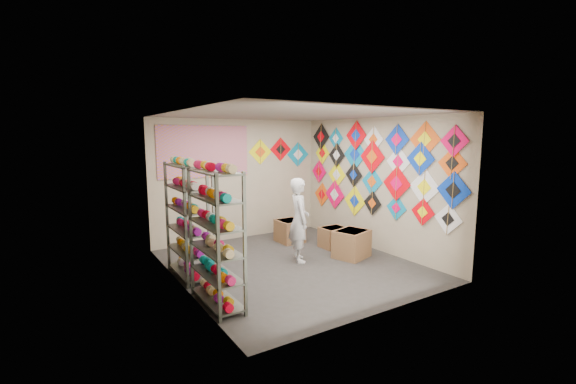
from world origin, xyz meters
TOP-DOWN VIEW (x-y plane):
  - ground at (0.00, 0.00)m, footprint 4.50×4.50m
  - room_walls at (0.00, 0.00)m, footprint 4.50×4.50m
  - shelf_rack_front at (-1.78, -0.85)m, footprint 0.40×1.10m
  - shelf_rack_back at (-1.78, 0.45)m, footprint 0.40×1.10m
  - string_spools at (-1.78, -0.20)m, footprint 0.12×2.36m
  - kite_wall_display at (1.98, 0.01)m, footprint 0.05×4.30m
  - back_wall_kites at (1.10, 2.24)m, footprint 1.65×0.02m
  - poster at (-0.80, 2.23)m, footprint 2.00×0.01m
  - shopkeeper at (0.24, 0.13)m, footprint 0.81×0.74m
  - carton_a at (1.22, -0.24)m, footprint 0.77×0.70m
  - carton_b at (1.34, 0.49)m, footprint 0.52×0.43m
  - carton_c at (0.78, 1.33)m, footprint 0.51×0.56m

SIDE VIEW (x-z plane):
  - ground at x=0.00m, z-range 0.00..0.00m
  - carton_b at x=1.34m, z-range 0.00..0.43m
  - carton_c at x=0.78m, z-range 0.00..0.49m
  - carton_a at x=1.22m, z-range 0.00..0.53m
  - shopkeeper at x=0.24m, z-range 0.00..1.57m
  - shelf_rack_front at x=-1.78m, z-range 0.00..1.90m
  - shelf_rack_back at x=-1.78m, z-range 0.00..1.90m
  - string_spools at x=-1.78m, z-range 0.99..1.11m
  - room_walls at x=0.00m, z-range -0.61..3.89m
  - kite_wall_display at x=1.98m, z-range 0.62..2.69m
  - back_wall_kites at x=1.10m, z-range 1.59..2.31m
  - poster at x=-0.80m, z-range 1.45..2.55m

